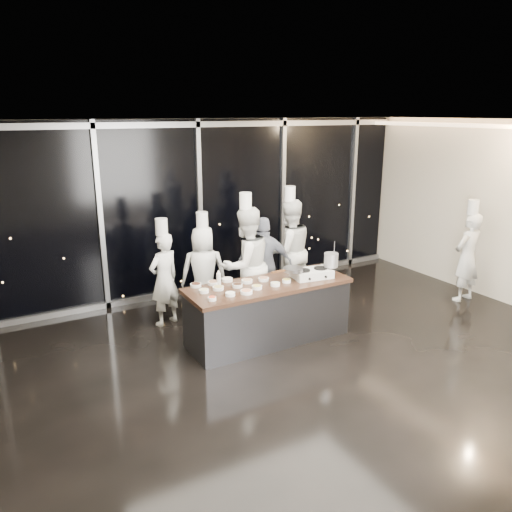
{
  "coord_description": "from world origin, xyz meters",
  "views": [
    {
      "loc": [
        -3.52,
        -5.02,
        3.31
      ],
      "look_at": [
        -0.04,
        1.2,
        1.25
      ],
      "focal_mm": 35.0,
      "sensor_mm": 36.0,
      "label": 1
    }
  ],
  "objects": [
    {
      "name": "chef_right",
      "position": [
        1.16,
        2.16,
        0.94
      ],
      "size": [
        0.94,
        0.75,
        2.09
      ],
      "rotation": [
        0.0,
        0.0,
        3.09
      ],
      "color": "silver",
      "rests_on": "ground"
    },
    {
      "name": "guest",
      "position": [
        0.54,
        1.96,
        0.82
      ],
      "size": [
        1.04,
        0.74,
        1.64
      ],
      "rotation": [
        0.0,
        0.0,
        2.74
      ],
      "color": "#141F39",
      "rests_on": "ground"
    },
    {
      "name": "room_shell",
      "position": [
        0.18,
        0.0,
        2.25
      ],
      "size": [
        9.02,
        7.02,
        3.21
      ],
      "color": "beige",
      "rests_on": "ground"
    },
    {
      "name": "chef_left",
      "position": [
        -0.45,
        2.24,
        0.79
      ],
      "size": [
        0.88,
        0.72,
        1.77
      ],
      "rotation": [
        0.0,
        0.0,
        2.78
      ],
      "color": "silver",
      "rests_on": "ground"
    },
    {
      "name": "prep_bowls",
      "position": [
        -0.48,
        0.98,
        0.93
      ],
      "size": [
        1.38,
        0.76,
        0.05
      ],
      "color": "white",
      "rests_on": "demo_counter"
    },
    {
      "name": "stock_pot",
      "position": [
        1.02,
        0.76,
        1.15
      ],
      "size": [
        0.24,
        0.24,
        0.21
      ],
      "primitive_type": "cylinder",
      "rotation": [
        0.0,
        0.0,
        -0.13
      ],
      "color": "silver",
      "rests_on": "stove"
    },
    {
      "name": "frying_pan",
      "position": [
        0.39,
        0.86,
        1.07
      ],
      "size": [
        0.53,
        0.33,
        0.05
      ],
      "rotation": [
        0.0,
        0.0,
        -0.13
      ],
      "color": "slate",
      "rests_on": "stove"
    },
    {
      "name": "demo_counter",
      "position": [
        0.0,
        0.9,
        0.45
      ],
      "size": [
        2.46,
        0.86,
        0.9
      ],
      "color": "#3B3B40",
      "rests_on": "ground"
    },
    {
      "name": "chef_center",
      "position": [
        0.06,
        1.72,
        0.95
      ],
      "size": [
        1.01,
        0.84,
        2.12
      ],
      "rotation": [
        0.0,
        0.0,
        3.29
      ],
      "color": "silver",
      "rests_on": "ground"
    },
    {
      "name": "squeeze_bottle",
      "position": [
        -0.66,
        1.2,
        1.01
      ],
      "size": [
        0.06,
        0.06,
        0.23
      ],
      "color": "white",
      "rests_on": "demo_counter"
    },
    {
      "name": "chef_far_left",
      "position": [
        -1.14,
        2.23,
        0.78
      ],
      "size": [
        0.64,
        0.54,
        1.74
      ],
      "rotation": [
        0.0,
        0.0,
        3.51
      ],
      "color": "silver",
      "rests_on": "ground"
    },
    {
      "name": "window_wall",
      "position": [
        0.0,
        3.43,
        1.6
      ],
      "size": [
        8.9,
        0.11,
        3.2
      ],
      "color": "black",
      "rests_on": "ground"
    },
    {
      "name": "stove",
      "position": [
        0.72,
        0.82,
        0.96
      ],
      "size": [
        0.62,
        0.43,
        0.14
      ],
      "rotation": [
        0.0,
        0.0,
        -0.13
      ],
      "color": "silver",
      "rests_on": "demo_counter"
    },
    {
      "name": "chef_side",
      "position": [
        3.96,
        0.61,
        0.83
      ],
      "size": [
        0.63,
        0.44,
        1.85
      ],
      "rotation": [
        0.0,
        0.0,
        3.24
      ],
      "color": "silver",
      "rests_on": "ground"
    },
    {
      "name": "ground",
      "position": [
        0.0,
        0.0,
        0.0
      ],
      "size": [
        9.0,
        9.0,
        0.0
      ],
      "primitive_type": "plane",
      "color": "black",
      "rests_on": "ground"
    }
  ]
}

